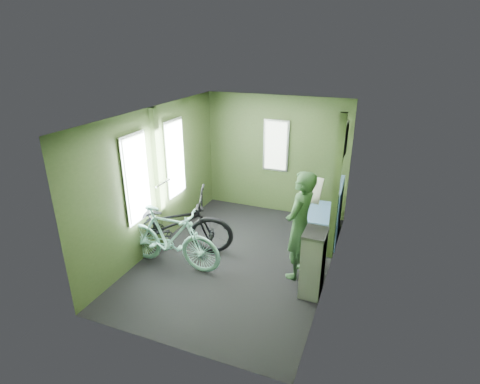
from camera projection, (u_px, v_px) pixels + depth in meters
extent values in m
plane|color=black|center=(238.00, 258.00, 5.96)|extent=(4.00, 4.00, 0.00)
cube|color=silver|center=(237.00, 113.00, 5.10)|extent=(2.80, 4.00, 0.02)
cube|color=#334520|center=(276.00, 155.00, 7.25)|extent=(2.80, 0.02, 2.30)
cube|color=#334520|center=(164.00, 259.00, 3.81)|extent=(2.80, 0.02, 2.30)
cube|color=#334520|center=(157.00, 179.00, 6.01)|extent=(0.02, 4.00, 2.30)
cube|color=#334520|center=(334.00, 205.00, 5.05)|extent=(0.02, 4.00, 2.30)
cube|color=#334520|center=(159.00, 180.00, 5.99)|extent=(0.08, 0.12, 2.30)
cube|color=silver|center=(137.00, 179.00, 5.44)|extent=(0.02, 0.56, 1.34)
cube|color=silver|center=(176.00, 158.00, 6.39)|extent=(0.02, 0.56, 1.34)
cube|color=white|center=(134.00, 143.00, 5.24)|extent=(0.00, 0.12, 0.12)
cube|color=white|center=(174.00, 128.00, 6.19)|extent=(0.00, 0.12, 0.12)
cylinder|color=silver|center=(163.00, 183.00, 5.99)|extent=(0.03, 0.40, 0.03)
cube|color=#334520|center=(336.00, 190.00, 5.59)|extent=(0.10, 0.10, 2.30)
cube|color=white|center=(346.00, 139.00, 5.57)|extent=(0.02, 0.40, 0.50)
cube|color=silver|center=(276.00, 146.00, 7.14)|extent=(0.50, 0.02, 1.00)
imported|color=black|center=(170.00, 253.00, 6.10)|extent=(2.25, 1.51, 1.20)
imported|color=#81CCBC|center=(172.00, 266.00, 5.76)|extent=(1.63, 0.52, 1.01)
imported|color=#284928|center=(300.00, 226.00, 5.25)|extent=(0.51, 0.66, 1.61)
cube|color=silver|center=(311.00, 189.00, 5.31)|extent=(0.34, 0.22, 0.36)
cube|color=gray|center=(313.00, 263.00, 4.97)|extent=(0.28, 0.39, 0.95)
cube|color=#2F4764|center=(323.00, 224.00, 6.53)|extent=(0.58, 0.99, 0.48)
cube|color=#2F4764|center=(340.00, 199.00, 6.25)|extent=(0.11, 0.97, 0.54)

